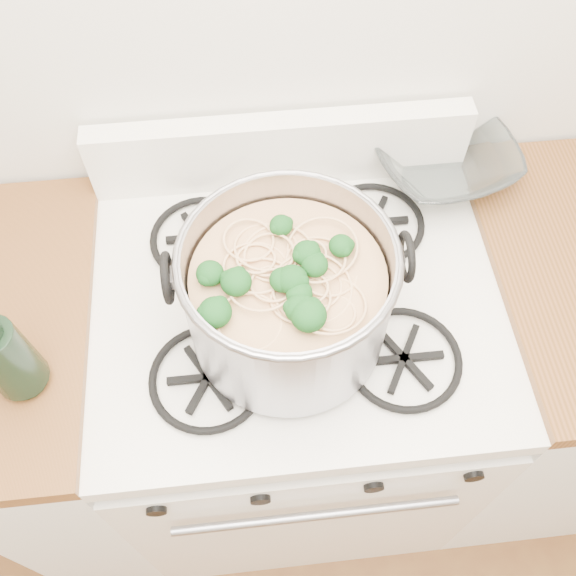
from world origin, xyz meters
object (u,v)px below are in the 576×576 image
at_px(gas_range, 295,397).
at_px(spatula, 281,274).
at_px(glass_bowl, 441,164).
at_px(stock_pot, 288,297).
at_px(bottle, 1,350).

bearing_deg(gas_range, spatula, 125.38).
height_order(gas_range, glass_bowl, glass_bowl).
height_order(stock_pot, glass_bowl, stock_pot).
bearing_deg(stock_pot, spatula, 90.95).
relative_size(stock_pot, glass_bowl, 3.32).
xyz_separation_m(gas_range, stock_pot, (-0.02, -0.07, 0.59)).
height_order(glass_bowl, bottle, bottle).
bearing_deg(gas_range, stock_pot, -108.99).
bearing_deg(stock_pot, glass_bowl, 43.95).
height_order(spatula, glass_bowl, glass_bowl).
bearing_deg(bottle, glass_bowl, 17.35).
distance_m(stock_pot, spatula, 0.14).
bearing_deg(spatula, bottle, -140.03).
xyz_separation_m(stock_pot, bottle, (-0.45, -0.05, 0.00)).
xyz_separation_m(stock_pot, glass_bowl, (0.35, 0.34, -0.09)).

